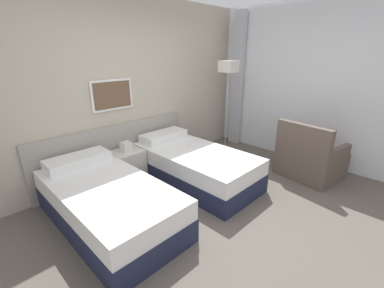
# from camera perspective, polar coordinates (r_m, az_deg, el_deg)

# --- Properties ---
(ground_plane) EXTENTS (16.00, 16.00, 0.00)m
(ground_plane) POSITION_cam_1_polar(r_m,az_deg,el_deg) (3.25, 6.90, -15.92)
(ground_plane) COLOR #5B544C
(wall_headboard) EXTENTS (10.00, 0.10, 2.70)m
(wall_headboard) POSITION_cam_1_polar(r_m,az_deg,el_deg) (4.13, -14.45, 11.02)
(wall_headboard) COLOR #B7AD99
(wall_headboard) RESTS_ON ground_plane
(wall_window) EXTENTS (0.21, 4.40, 2.70)m
(wall_window) POSITION_cam_1_polar(r_m,az_deg,el_deg) (4.85, 28.30, 11.00)
(wall_window) COLOR white
(wall_window) RESTS_ON ground_plane
(bed_near_door) EXTENTS (0.97, 1.92, 0.63)m
(bed_near_door) POSITION_cam_1_polar(r_m,az_deg,el_deg) (3.19, -18.26, -12.13)
(bed_near_door) COLOR #1E233D
(bed_near_door) RESTS_ON ground_plane
(bed_near_window) EXTENTS (0.97, 1.92, 0.63)m
(bed_near_window) POSITION_cam_1_polar(r_m,az_deg,el_deg) (3.93, 0.45, -4.69)
(bed_near_window) COLOR #1E233D
(bed_near_window) RESTS_ON ground_plane
(nightstand) EXTENTS (0.44, 0.39, 0.63)m
(nightstand) POSITION_cam_1_polar(r_m,az_deg,el_deg) (4.04, -14.06, -4.66)
(nightstand) COLOR beige
(nightstand) RESTS_ON ground_plane
(floor_lamp) EXTENTS (0.27, 0.27, 1.74)m
(floor_lamp) POSITION_cam_1_polar(r_m,az_deg,el_deg) (4.83, 8.04, 14.94)
(floor_lamp) COLOR #9E9993
(floor_lamp) RESTS_ON ground_plane
(armchair) EXTENTS (0.89, 0.95, 0.90)m
(armchair) POSITION_cam_1_polar(r_m,az_deg,el_deg) (4.48, 24.65, -3.18)
(armchair) COLOR brown
(armchair) RESTS_ON ground_plane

